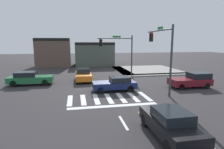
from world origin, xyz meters
name	(u,v)px	position (x,y,z in m)	size (l,w,h in m)	color
ground_plane	(102,86)	(0.00, 0.00, 0.00)	(120.00, 120.00, 0.00)	#302D30
crosswalk_near	(109,98)	(0.00, -4.50, 0.00)	(6.89, 2.96, 0.01)	silver
bike_detector_marking	(146,113)	(1.87, -8.24, 0.00)	(0.94, 0.94, 0.01)	yellow
curb_corner_northeast	(145,70)	(8.49, 9.42, 0.07)	(10.00, 10.60, 0.15)	gray
storefront_row	(76,53)	(-2.64, 19.01, 2.52)	(14.81, 6.41, 5.41)	brown
traffic_signal_northeast	(118,48)	(3.07, 5.45, 3.88)	(4.87, 0.32, 5.60)	#383A3D
traffic_signal_southeast	(162,46)	(5.30, -3.03, 4.31)	(0.32, 5.48, 6.16)	#383A3D
car_green	(30,78)	(-7.74, 2.11, 0.76)	(4.71, 1.78, 1.48)	#1E6638
car_orange	(83,75)	(-1.83, 3.12, 0.75)	(1.81, 4.13, 1.50)	orange
car_navy	(115,84)	(1.05, -2.21, 0.71)	(4.16, 1.77, 1.38)	#141E4C
car_black	(170,123)	(1.83, -11.61, 0.75)	(1.70, 4.21, 1.49)	black
car_maroon	(192,80)	(9.23, -2.31, 0.77)	(4.17, 1.91, 1.55)	maroon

